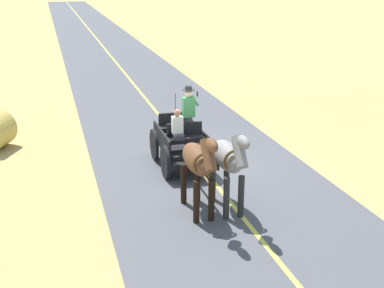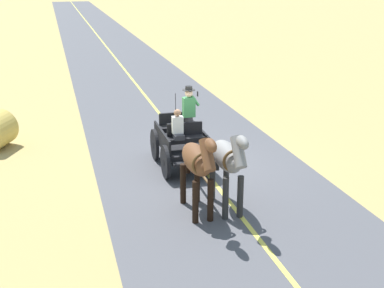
{
  "view_description": "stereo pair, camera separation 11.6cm",
  "coord_description": "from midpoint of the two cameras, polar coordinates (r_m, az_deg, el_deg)",
  "views": [
    {
      "loc": [
        4.14,
        13.56,
        5.63
      ],
      "look_at": [
        0.56,
        1.13,
        1.1
      ],
      "focal_mm": 47.31,
      "sensor_mm": 36.0,
      "label": 1
    },
    {
      "loc": [
        4.03,
        13.6,
        5.63
      ],
      "look_at": [
        0.56,
        1.13,
        1.1
      ],
      "focal_mm": 47.31,
      "sensor_mm": 36.0,
      "label": 2
    }
  ],
  "objects": [
    {
      "name": "horse_near_side",
      "position": [
        12.03,
        4.36,
        -1.75
      ],
      "size": [
        0.6,
        2.13,
        2.21
      ],
      "color": "gray",
      "rests_on": "ground"
    },
    {
      "name": "road_centre_stripe",
      "position": [
        15.26,
        1.12,
        -2.34
      ],
      "size": [
        0.12,
        160.0,
        0.0
      ],
      "primitive_type": "cube",
      "color": "#DBCC4C",
      "rests_on": "road_surface"
    },
    {
      "name": "ground_plane",
      "position": [
        15.26,
        1.12,
        -2.37
      ],
      "size": [
        200.0,
        200.0,
        0.0
      ],
      "primitive_type": "plane",
      "color": "tan"
    },
    {
      "name": "road_surface",
      "position": [
        15.26,
        1.12,
        -2.35
      ],
      "size": [
        6.26,
        160.0,
        0.01
      ],
      "primitive_type": "cube",
      "color": "#4C4C51",
      "rests_on": "ground"
    },
    {
      "name": "horse_drawn_carriage",
      "position": [
        14.83,
        -0.92,
        0.34
      ],
      "size": [
        1.43,
        4.5,
        2.5
      ],
      "color": "black",
      "rests_on": "ground"
    },
    {
      "name": "horse_off_side",
      "position": [
        11.81,
        0.93,
        -2.09
      ],
      "size": [
        0.57,
        2.13,
        2.21
      ],
      "color": "brown",
      "rests_on": "ground"
    }
  ]
}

